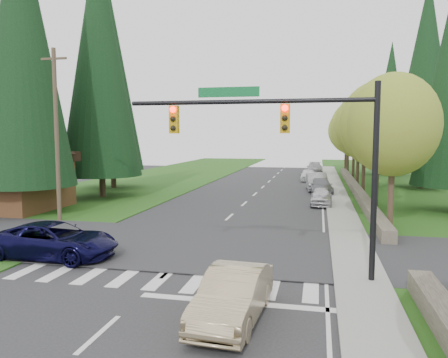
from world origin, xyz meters
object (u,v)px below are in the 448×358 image
(sedan_champagne, at_px, (233,295))
(parked_car_c, at_px, (317,182))
(parked_car_b, at_px, (321,186))
(parked_car_e, at_px, (314,168))
(parked_car_d, at_px, (308,175))
(suv_navy, at_px, (54,240))
(parked_car_a, at_px, (321,197))

(sedan_champagne, xyz_separation_m, parked_car_c, (2.05, 29.45, 0.12))
(parked_car_b, xyz_separation_m, parked_car_e, (-0.79, 21.25, 0.08))
(parked_car_b, height_order, parked_car_d, parked_car_d)
(sedan_champagne, height_order, suv_navy, suv_navy)
(parked_car_d, relative_size, parked_car_e, 0.78)
(suv_navy, height_order, parked_car_a, suv_navy)
(suv_navy, relative_size, parked_car_b, 1.17)
(parked_car_a, bearing_deg, parked_car_c, 93.77)
(parked_car_c, distance_m, parked_car_e, 19.36)
(parked_car_a, bearing_deg, parked_car_d, 95.84)
(parked_car_e, bearing_deg, parked_car_a, -87.16)
(parked_car_b, distance_m, parked_car_c, 1.94)
(suv_navy, height_order, parked_car_b, suv_navy)
(parked_car_b, xyz_separation_m, parked_car_d, (-1.40, 10.59, 0.02))
(parked_car_a, height_order, parked_car_b, parked_car_b)
(sedan_champagne, height_order, parked_car_c, parked_car_c)
(parked_car_b, bearing_deg, sedan_champagne, -100.09)
(parked_car_c, relative_size, parked_car_e, 0.98)
(suv_navy, xyz_separation_m, parked_car_d, (9.42, 33.72, -0.05))
(parked_car_c, xyz_separation_m, parked_car_d, (-1.01, 8.69, -0.14))
(parked_car_b, distance_m, parked_car_d, 10.68)
(parked_car_a, distance_m, parked_car_c, 8.61)
(sedan_champagne, height_order, parked_car_e, parked_car_e)
(suv_navy, xyz_separation_m, parked_car_a, (10.82, 16.43, -0.09))
(parked_car_c, distance_m, parked_car_d, 8.75)
(parked_car_a, relative_size, parked_car_e, 0.75)
(suv_navy, distance_m, parked_car_d, 35.01)
(parked_car_a, distance_m, parked_car_d, 17.34)
(sedan_champagne, bearing_deg, parked_car_a, 87.18)
(parked_car_a, height_order, parked_car_c, parked_car_c)
(sedan_champagne, bearing_deg, suv_navy, 156.00)
(parked_car_c, bearing_deg, sedan_champagne, -99.37)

